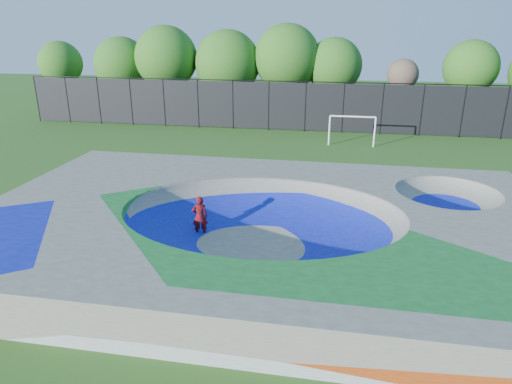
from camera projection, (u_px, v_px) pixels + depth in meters
ground at (262, 245)px, 18.04m from camera, size 120.00×120.00×0.00m
skate_deck at (262, 228)px, 17.78m from camera, size 22.00×14.00×1.50m
skater at (200, 217)px, 18.49m from camera, size 0.74×0.60×1.75m
skateboard at (201, 236)px, 18.78m from camera, size 0.81×0.47×0.05m
soccer_goal at (352, 125)px, 32.45m from camera, size 3.30×0.12×2.18m
fence at (305, 106)px, 36.73m from camera, size 48.09×0.09×4.04m
treeline at (288, 64)px, 40.79m from camera, size 52.27×6.75×8.45m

